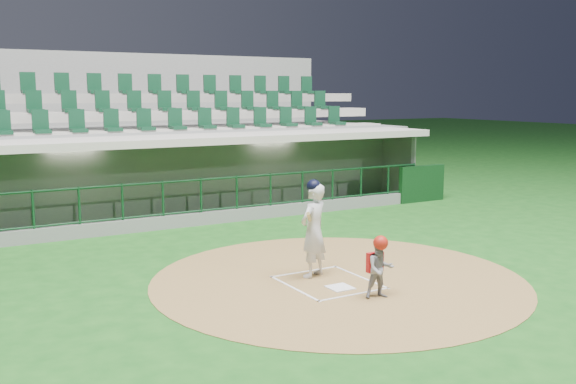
% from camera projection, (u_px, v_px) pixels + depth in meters
% --- Properties ---
extents(ground, '(120.00, 120.00, 0.00)m').
position_uv_depth(ground, '(319.00, 279.00, 12.39)').
color(ground, '#164E16').
rests_on(ground, ground).
extents(dirt_circle, '(7.20, 7.20, 0.01)m').
position_uv_depth(dirt_circle, '(338.00, 279.00, 12.37)').
color(dirt_circle, brown).
rests_on(dirt_circle, ground).
extents(home_plate, '(0.43, 0.43, 0.02)m').
position_uv_depth(home_plate, '(340.00, 288.00, 11.79)').
color(home_plate, white).
rests_on(home_plate, dirt_circle).
extents(batter_box_chalk, '(1.55, 1.80, 0.01)m').
position_uv_depth(batter_box_chalk, '(328.00, 282.00, 12.13)').
color(batter_box_chalk, white).
rests_on(batter_box_chalk, ground).
extents(dugout_structure, '(16.40, 3.70, 3.00)m').
position_uv_depth(dugout_structure, '(177.00, 182.00, 18.94)').
color(dugout_structure, gray).
rests_on(dugout_structure, ground).
extents(seating_deck, '(17.00, 6.72, 5.15)m').
position_uv_depth(seating_deck, '(144.00, 157.00, 21.52)').
color(seating_deck, gray).
rests_on(seating_deck, ground).
extents(batter, '(0.94, 0.98, 1.92)m').
position_uv_depth(batter, '(313.00, 229.00, 12.40)').
color(batter, silver).
rests_on(batter, dirt_circle).
extents(catcher, '(0.59, 0.51, 1.11)m').
position_uv_depth(catcher, '(380.00, 267.00, 11.16)').
color(catcher, gray).
rests_on(catcher, dirt_circle).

